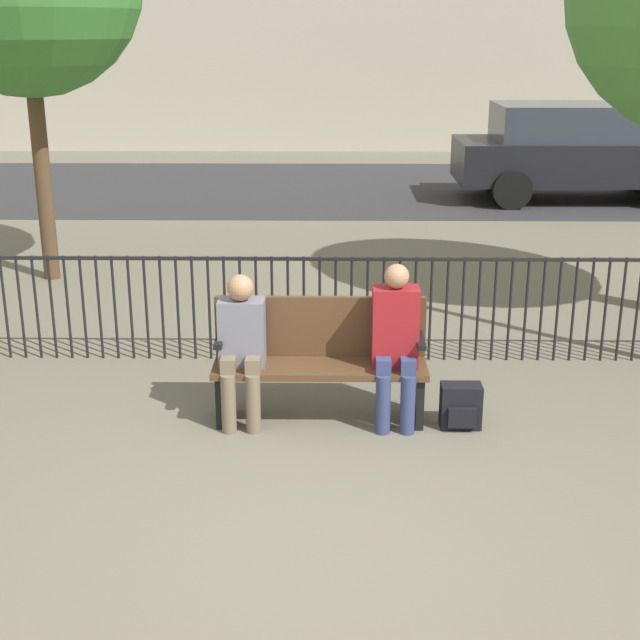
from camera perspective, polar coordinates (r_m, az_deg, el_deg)
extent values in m
plane|color=#605B4C|center=(5.35, -0.25, -13.89)|extent=(80.00, 80.00, 0.00)
cube|color=#4C331E|center=(6.66, 0.00, -3.06)|extent=(1.60, 0.45, 0.05)
cube|color=#4C331E|center=(6.76, 0.02, -0.41)|extent=(1.60, 0.05, 0.47)
cube|color=black|center=(6.80, -6.26, -4.78)|extent=(0.06, 0.38, 0.40)
cube|color=black|center=(6.78, 6.28, -4.85)|extent=(0.06, 0.38, 0.40)
cube|color=black|center=(6.64, -6.39, -1.20)|extent=(0.06, 0.38, 0.04)
cube|color=black|center=(6.62, 6.41, -1.26)|extent=(0.06, 0.38, 0.04)
cylinder|color=brown|center=(6.58, -5.87, -5.35)|extent=(0.11, 0.11, 0.45)
cylinder|color=brown|center=(6.56, -4.30, -5.37)|extent=(0.11, 0.11, 0.45)
cube|color=brown|center=(6.57, -5.85, -2.79)|extent=(0.11, 0.20, 0.12)
cube|color=brown|center=(6.55, -4.28, -2.81)|extent=(0.11, 0.20, 0.12)
cube|color=slate|center=(6.60, -5.01, -0.79)|extent=(0.34, 0.22, 0.50)
sphere|color=#A37556|center=(6.48, -5.12, 2.07)|extent=(0.20, 0.20, 0.20)
cylinder|color=navy|center=(6.55, 4.05, -5.42)|extent=(0.11, 0.11, 0.45)
cylinder|color=navy|center=(6.56, 5.63, -5.41)|extent=(0.11, 0.11, 0.45)
cube|color=navy|center=(6.53, 4.06, -2.85)|extent=(0.11, 0.20, 0.12)
cube|color=navy|center=(6.55, 5.63, -2.85)|extent=(0.11, 0.20, 0.12)
cube|color=maroon|center=(6.57, 4.83, -0.44)|extent=(0.34, 0.22, 0.60)
sphere|color=#A37556|center=(6.44, 4.94, 2.80)|extent=(0.18, 0.18, 0.18)
cube|color=black|center=(6.73, 9.00, -5.44)|extent=(0.30, 0.18, 0.34)
cube|color=black|center=(6.66, 9.10, -6.21)|extent=(0.21, 0.04, 0.15)
cylinder|color=black|center=(8.39, -19.50, 0.76)|extent=(0.02, 0.02, 0.95)
cylinder|color=black|center=(8.35, -18.60, 0.76)|extent=(0.02, 0.02, 0.95)
cylinder|color=black|center=(8.30, -17.69, 0.76)|extent=(0.02, 0.02, 0.95)
cylinder|color=black|center=(8.26, -16.77, 0.76)|extent=(0.02, 0.02, 0.95)
cylinder|color=black|center=(8.22, -15.84, 0.76)|extent=(0.02, 0.02, 0.95)
cylinder|color=black|center=(8.18, -14.90, 0.76)|extent=(0.02, 0.02, 0.95)
cylinder|color=black|center=(8.14, -13.95, 0.76)|extent=(0.02, 0.02, 0.95)
cylinder|color=black|center=(8.11, -12.99, 0.76)|extent=(0.02, 0.02, 0.95)
cylinder|color=black|center=(8.08, -12.03, 0.76)|extent=(0.02, 0.02, 0.95)
cylinder|color=black|center=(8.05, -11.05, 0.76)|extent=(0.02, 0.02, 0.95)
cylinder|color=black|center=(8.02, -10.07, 0.75)|extent=(0.02, 0.02, 0.95)
cylinder|color=black|center=(7.99, -9.09, 0.75)|extent=(0.02, 0.02, 0.95)
cylinder|color=black|center=(7.97, -8.10, 0.75)|extent=(0.02, 0.02, 0.95)
cylinder|color=black|center=(7.95, -7.10, 0.75)|extent=(0.02, 0.02, 0.95)
cylinder|color=black|center=(7.93, -6.10, 0.75)|extent=(0.02, 0.02, 0.95)
cylinder|color=black|center=(7.92, -5.09, 0.74)|extent=(0.02, 0.02, 0.95)
cylinder|color=black|center=(7.90, -4.08, 0.74)|extent=(0.02, 0.02, 0.95)
cylinder|color=black|center=(7.89, -3.07, 0.74)|extent=(0.02, 0.02, 0.95)
cylinder|color=black|center=(7.88, -2.05, 0.73)|extent=(0.02, 0.02, 0.95)
cylinder|color=black|center=(7.88, -1.04, 0.73)|extent=(0.02, 0.02, 0.95)
cylinder|color=black|center=(7.88, -0.02, 0.73)|extent=(0.02, 0.02, 0.95)
cylinder|color=black|center=(7.88, 1.00, 0.72)|extent=(0.02, 0.02, 0.95)
cylinder|color=black|center=(7.88, 2.02, 0.72)|extent=(0.02, 0.02, 0.95)
cylinder|color=black|center=(7.88, 3.04, 0.71)|extent=(0.02, 0.02, 0.95)
cylinder|color=black|center=(7.89, 4.05, 0.71)|extent=(0.02, 0.02, 0.95)
cylinder|color=black|center=(7.90, 5.07, 0.70)|extent=(0.02, 0.02, 0.95)
cylinder|color=black|center=(7.91, 6.08, 0.70)|extent=(0.02, 0.02, 0.95)
cylinder|color=black|center=(7.92, 7.09, 0.69)|extent=(0.02, 0.02, 0.95)
cylinder|color=black|center=(7.94, 8.09, 0.69)|extent=(0.02, 0.02, 0.95)
cylinder|color=black|center=(7.96, 9.09, 0.68)|extent=(0.02, 0.02, 0.95)
cylinder|color=black|center=(7.98, 10.08, 0.67)|extent=(0.02, 0.02, 0.95)
cylinder|color=black|center=(8.01, 11.07, 0.67)|extent=(0.02, 0.02, 0.95)
cylinder|color=black|center=(8.03, 12.05, 0.66)|extent=(0.02, 0.02, 0.95)
cylinder|color=black|center=(8.06, 13.03, 0.65)|extent=(0.02, 0.02, 0.95)
cylinder|color=black|center=(8.09, 14.00, 0.65)|extent=(0.02, 0.02, 0.95)
cylinder|color=black|center=(8.12, 14.96, 0.64)|extent=(0.02, 0.02, 0.95)
cylinder|color=black|center=(8.16, 15.91, 0.63)|extent=(0.02, 0.02, 0.95)
cylinder|color=black|center=(8.20, 16.86, 0.63)|extent=(0.02, 0.02, 0.95)
cylinder|color=black|center=(8.24, 17.79, 0.62)|extent=(0.02, 0.02, 0.95)
cylinder|color=black|center=(8.28, 18.72, 0.61)|extent=(0.02, 0.02, 0.95)
cylinder|color=black|center=(8.32, 19.64, 0.61)|extent=(0.02, 0.02, 0.95)
cube|color=black|center=(7.75, 0.13, 3.93)|extent=(9.00, 0.03, 0.03)
cylinder|color=#4C3823|center=(10.83, -17.38, 9.38)|extent=(0.19, 0.19, 2.66)
cube|color=#2B2B2D|center=(16.77, 0.48, 8.50)|extent=(24.00, 6.00, 0.01)
cube|color=black|center=(16.08, 16.30, 9.76)|extent=(4.20, 1.70, 0.70)
cube|color=#2D333D|center=(15.92, 15.40, 12.12)|extent=(2.31, 1.56, 0.60)
cylinder|color=black|center=(17.33, 19.66, 8.83)|extent=(0.64, 0.20, 0.64)
cylinder|color=black|center=(15.00, 12.19, 8.15)|extent=(0.64, 0.20, 0.64)
cylinder|color=black|center=(16.68, 11.06, 9.21)|extent=(0.64, 0.20, 0.64)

